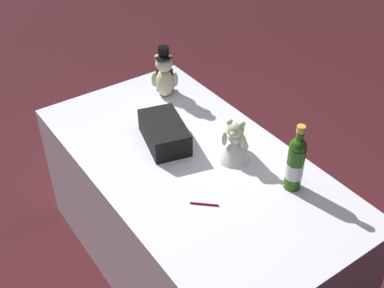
{
  "coord_description": "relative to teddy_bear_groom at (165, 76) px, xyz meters",
  "views": [
    {
      "loc": [
        1.49,
        -1.05,
        2.25
      ],
      "look_at": [
        0.0,
        0.0,
        0.86
      ],
      "focal_mm": 45.54,
      "sensor_mm": 36.0,
      "label": 1
    }
  ],
  "objects": [
    {
      "name": "champagne_bottle",
      "position": [
        1.0,
        0.04,
        0.02
      ],
      "size": [
        0.08,
        0.08,
        0.34
      ],
      "color": "#245611",
      "rests_on": "reception_table"
    },
    {
      "name": "signing_pen",
      "position": [
        0.87,
        -0.35,
        -0.12
      ],
      "size": [
        0.09,
        0.1,
        0.01
      ],
      "color": "maroon",
      "rests_on": "reception_table"
    },
    {
      "name": "reception_table",
      "position": [
        0.59,
        -0.22,
        -0.5
      ],
      "size": [
        1.71,
        0.92,
        0.76
      ],
      "primitive_type": "cube",
      "color": "white",
      "rests_on": "ground_plane"
    },
    {
      "name": "gift_case_black",
      "position": [
        0.39,
        -0.25,
        -0.06
      ],
      "size": [
        0.36,
        0.26,
        0.12
      ],
      "color": "black",
      "rests_on": "reception_table"
    },
    {
      "name": "teddy_bear_groom",
      "position": [
        0.0,
        0.0,
        0.0
      ],
      "size": [
        0.15,
        0.14,
        0.31
      ],
      "color": "beige",
      "rests_on": "reception_table"
    },
    {
      "name": "ground_plane",
      "position": [
        0.59,
        -0.22,
        -0.89
      ],
      "size": [
        12.0,
        12.0,
        0.0
      ],
      "primitive_type": "plane",
      "color": "#47191E"
    },
    {
      "name": "teddy_bear_bride",
      "position": [
        0.68,
        -0.04,
        -0.02
      ],
      "size": [
        0.2,
        0.21,
        0.23
      ],
      "color": "white",
      "rests_on": "reception_table"
    }
  ]
}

